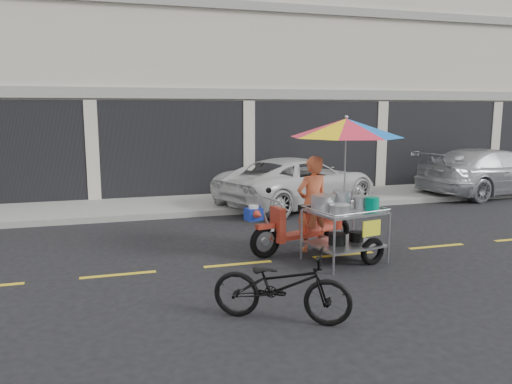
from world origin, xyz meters
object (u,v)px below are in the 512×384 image
object	(u,v)px
silver_pickup	(491,172)
food_vendor_rig	(332,169)
white_pickup	(299,182)
near_bicycle	(281,285)

from	to	relation	value
silver_pickup	food_vendor_rig	size ratio (longest dim) A/B	1.77
silver_pickup	white_pickup	bearing A→B (deg)	80.51
white_pickup	silver_pickup	world-z (taller)	silver_pickup
near_bicycle	food_vendor_rig	distance (m)	3.18
silver_pickup	food_vendor_rig	bearing A→B (deg)	112.48
white_pickup	silver_pickup	bearing A→B (deg)	-114.83
white_pickup	near_bicycle	world-z (taller)	white_pickup
food_vendor_rig	white_pickup	bearing A→B (deg)	63.72
white_pickup	near_bicycle	size ratio (longest dim) A/B	2.73
white_pickup	silver_pickup	xyz separation A→B (m)	(6.38, -0.03, 0.06)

